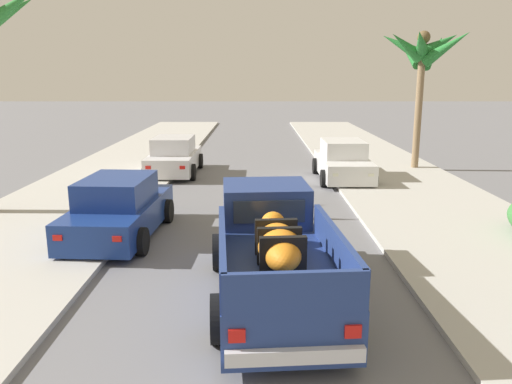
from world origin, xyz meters
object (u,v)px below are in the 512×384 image
at_px(pickup_truck, 272,254).
at_px(car_right_near, 173,157).
at_px(car_left_near, 118,209).
at_px(palm_tree_right_fore, 421,53).
at_px(car_right_mid, 342,162).

xyz_separation_m(pickup_truck, car_right_near, (-3.67, 11.70, -0.10)).
xyz_separation_m(car_left_near, palm_tree_right_fore, (10.23, 9.16, 4.17)).
bearing_deg(car_right_mid, car_right_near, 170.10).
distance_m(car_left_near, car_right_mid, 9.80).
relative_size(pickup_truck, car_left_near, 1.23).
height_order(car_left_near, car_right_mid, same).
xyz_separation_m(car_right_near, palm_tree_right_fore, (10.18, 0.92, 4.17)).
height_order(car_right_mid, palm_tree_right_fore, palm_tree_right_fore).
bearing_deg(car_right_near, palm_tree_right_fore, 5.15).
relative_size(car_right_near, car_right_mid, 1.00).
height_order(car_left_near, car_right_near, same).
xyz_separation_m(car_right_near, car_right_mid, (6.74, -1.18, 0.00)).
bearing_deg(car_left_near, palm_tree_right_fore, 41.84).
bearing_deg(pickup_truck, car_right_near, 107.40).
xyz_separation_m(car_left_near, car_right_near, (0.05, 8.24, 0.00)).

